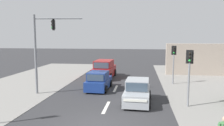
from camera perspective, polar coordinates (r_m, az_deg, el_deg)
lane_dash_mid at (r=13.83m, az=-1.53°, el=-11.46°), size 0.20×2.40×0.01m
lane_dash_far at (r=18.60m, az=0.93°, el=-6.68°), size 0.20×2.40×0.01m
traffic_signal_mast at (r=17.24m, az=-17.77°, el=4.79°), size 3.68×0.49×6.00m
pedestal_signal_right_kerb at (r=14.20m, az=19.53°, el=-1.37°), size 0.44×0.31×3.56m
pedestal_signal_far_median at (r=20.76m, az=15.81°, el=1.22°), size 0.44×0.30×3.56m
shopfront_wall_far at (r=27.57m, az=26.41°, el=0.79°), size 12.00×1.00×3.60m
hatchback_oncoming_near at (r=14.69m, az=6.59°, el=-7.57°), size 1.90×3.70×1.53m
hatchback_oncoming_mid at (r=18.17m, az=-3.49°, el=-4.76°), size 1.89×3.69×1.53m
suv_receding_far at (r=23.40m, az=-2.04°, el=-1.71°), size 2.21×4.61×1.90m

